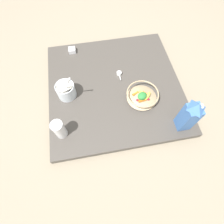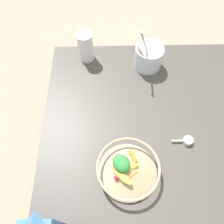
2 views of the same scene
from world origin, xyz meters
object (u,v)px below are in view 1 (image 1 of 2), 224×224
(drinking_cup, at_px, (59,129))
(spice_jar, at_px, (72,50))
(milk_carton, at_px, (189,116))
(yogurt_tub, at_px, (66,90))
(fruit_bowl, at_px, (142,95))

(drinking_cup, xyz_separation_m, spice_jar, (0.73, -0.12, -0.06))
(drinking_cup, bearing_deg, milk_carton, -95.76)
(drinking_cup, relative_size, spice_jar, 2.62)
(drinking_cup, bearing_deg, yogurt_tub, -10.53)
(drinking_cup, bearing_deg, fruit_bowl, -73.76)
(spice_jar, bearing_deg, fruit_bowl, -140.54)
(fruit_bowl, distance_m, milk_carton, 0.34)
(yogurt_tub, bearing_deg, spice_jar, -8.94)
(milk_carton, distance_m, spice_jar, 1.06)
(fruit_bowl, distance_m, drinking_cup, 0.61)
(drinking_cup, distance_m, spice_jar, 0.74)
(milk_carton, distance_m, yogurt_tub, 0.83)
(milk_carton, bearing_deg, yogurt_tub, 62.96)
(fruit_bowl, bearing_deg, drinking_cup, 106.24)
(fruit_bowl, relative_size, milk_carton, 0.83)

